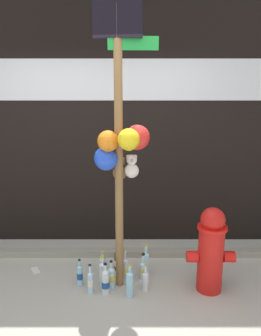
# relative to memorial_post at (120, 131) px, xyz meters

# --- Properties ---
(ground_plane) EXTENTS (14.00, 14.00, 0.00)m
(ground_plane) POSITION_rel_memorial_post_xyz_m (-0.24, -0.48, -1.64)
(ground_plane) COLOR #ADA899
(building_wall) EXTENTS (10.00, 0.21, 3.62)m
(building_wall) POSITION_rel_memorial_post_xyz_m (-0.24, 1.18, 0.17)
(building_wall) COLOR black
(building_wall) RESTS_ON ground_plane
(curb_strip) EXTENTS (8.00, 0.12, 0.08)m
(curb_strip) POSITION_rel_memorial_post_xyz_m (-0.24, 0.63, -1.60)
(curb_strip) COLOR gray
(curb_strip) RESTS_ON ground_plane
(memorial_post) EXTENTS (0.61, 0.49, 2.83)m
(memorial_post) POSITION_rel_memorial_post_xyz_m (0.00, 0.00, 0.00)
(memorial_post) COLOR olive
(memorial_post) RESTS_ON ground_plane
(fire_hydrant) EXTENTS (0.49, 0.30, 0.90)m
(fire_hydrant) POSITION_rel_memorial_post_xyz_m (0.91, -0.07, -1.19)
(fire_hydrant) COLOR red
(fire_hydrant) RESTS_ON ground_plane
(bottle_0) EXTENTS (0.07, 0.07, 0.35)m
(bottle_0) POSITION_rel_memorial_post_xyz_m (0.09, -0.19, -1.49)
(bottle_0) COLOR #93CCE0
(bottle_0) RESTS_ON ground_plane
(bottle_1) EXTENTS (0.06, 0.06, 0.32)m
(bottle_1) POSITION_rel_memorial_post_xyz_m (-0.31, -0.13, -1.52)
(bottle_1) COLOR #B2DBEA
(bottle_1) RESTS_ON ground_plane
(bottle_2) EXTENTS (0.07, 0.07, 0.29)m
(bottle_2) POSITION_rel_memorial_post_xyz_m (0.25, -0.08, -1.53)
(bottle_2) COLOR silver
(bottle_2) RESTS_ON ground_plane
(bottle_3) EXTENTS (0.07, 0.07, 0.32)m
(bottle_3) POSITION_rel_memorial_post_xyz_m (-0.10, -0.05, -1.51)
(bottle_3) COLOR #B2DBEA
(bottle_3) RESTS_ON ground_plane
(bottle_4) EXTENTS (0.07, 0.07, 0.35)m
(bottle_4) POSITION_rel_memorial_post_xyz_m (-0.20, -0.01, -1.49)
(bottle_4) COLOR silver
(bottle_4) RESTS_ON ground_plane
(bottle_5) EXTENTS (0.07, 0.07, 0.31)m
(bottle_5) POSITION_rel_memorial_post_xyz_m (-0.06, 0.31, -1.53)
(bottle_5) COLOR brown
(bottle_5) RESTS_ON ground_plane
(bottle_6) EXTENTS (0.06, 0.06, 0.30)m
(bottle_6) POSITION_rel_memorial_post_xyz_m (-0.44, 0.00, -1.52)
(bottle_6) COLOR #93CCE0
(bottle_6) RESTS_ON ground_plane
(bottle_7) EXTENTS (0.07, 0.07, 0.30)m
(bottle_7) POSITION_rel_memorial_post_xyz_m (0.23, 0.12, -1.53)
(bottle_7) COLOR #B2DBEA
(bottle_7) RESTS_ON ground_plane
(bottle_8) EXTENTS (0.07, 0.07, 0.30)m
(bottle_8) POSITION_rel_memorial_post_xyz_m (-0.21, 0.19, -1.52)
(bottle_8) COLOR #B2DBEA
(bottle_8) RESTS_ON ground_plane
(bottle_9) EXTENTS (0.08, 0.08, 0.34)m
(bottle_9) POSITION_rel_memorial_post_xyz_m (-0.16, -0.14, -1.51)
(bottle_9) COLOR silver
(bottle_9) RESTS_ON ground_plane
(bottle_10) EXTENTS (0.08, 0.08, 0.36)m
(bottle_10) POSITION_rel_memorial_post_xyz_m (0.26, 0.22, -1.49)
(bottle_10) COLOR #B2DBEA
(bottle_10) RESTS_ON ground_plane
(bottle_11) EXTENTS (0.07, 0.07, 0.35)m
(bottle_11) POSITION_rel_memorial_post_xyz_m (0.04, 0.12, -1.52)
(bottle_11) COLOR silver
(bottle_11) RESTS_ON ground_plane
(litter_0) EXTENTS (0.14, 0.17, 0.01)m
(litter_0) POSITION_rel_memorial_post_xyz_m (-0.99, 0.29, -1.64)
(litter_0) COLOR silver
(litter_0) RESTS_ON ground_plane
(litter_2) EXTENTS (0.10, 0.10, 0.01)m
(litter_2) POSITION_rel_memorial_post_xyz_m (0.06, 0.03, -1.64)
(litter_2) COLOR #8C99B2
(litter_2) RESTS_ON ground_plane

